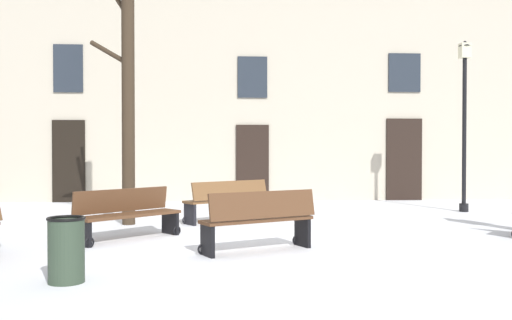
{
  "coord_description": "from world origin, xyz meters",
  "views": [
    {
      "loc": [
        -0.7,
        -9.14,
        1.52
      ],
      "look_at": [
        0.0,
        1.48,
        1.32
      ],
      "focal_mm": 39.23,
      "sensor_mm": 36.0,
      "label": 1
    }
  ],
  "objects_px": {
    "bench_far_corner": "(127,214)",
    "bench_back_to_back_right": "(227,200)",
    "tree_right_of_center": "(127,75)",
    "bench_near_lamp": "(259,219)",
    "litter_bin": "(66,249)",
    "streetlamp": "(464,108)"
  },
  "relations": [
    {
      "from": "bench_back_to_back_right",
      "to": "bench_near_lamp",
      "type": "bearing_deg",
      "value": 62.09
    },
    {
      "from": "bench_back_to_back_right",
      "to": "litter_bin",
      "type": "bearing_deg",
      "value": 35.21
    },
    {
      "from": "streetlamp",
      "to": "bench_far_corner",
      "type": "xyz_separation_m",
      "value": [
        -7.54,
        -3.75,
        -2.11
      ]
    },
    {
      "from": "tree_right_of_center",
      "to": "bench_back_to_back_right",
      "type": "xyz_separation_m",
      "value": [
        2.02,
        0.3,
        -2.56
      ]
    },
    {
      "from": "tree_right_of_center",
      "to": "bench_near_lamp",
      "type": "bearing_deg",
      "value": -52.56
    },
    {
      "from": "bench_far_corner",
      "to": "bench_back_to_back_right",
      "type": "height_order",
      "value": "bench_back_to_back_right"
    },
    {
      "from": "tree_right_of_center",
      "to": "litter_bin",
      "type": "bearing_deg",
      "value": -88.67
    },
    {
      "from": "bench_near_lamp",
      "to": "bench_far_corner",
      "type": "bearing_deg",
      "value": -57.29
    },
    {
      "from": "bench_far_corner",
      "to": "bench_back_to_back_right",
      "type": "distance_m",
      "value": 2.79
    },
    {
      "from": "tree_right_of_center",
      "to": "bench_far_corner",
      "type": "distance_m",
      "value": 3.23
    },
    {
      "from": "streetlamp",
      "to": "litter_bin",
      "type": "height_order",
      "value": "streetlamp"
    },
    {
      "from": "bench_far_corner",
      "to": "litter_bin",
      "type": "bearing_deg",
      "value": -137.2
    },
    {
      "from": "litter_bin",
      "to": "bench_back_to_back_right",
      "type": "xyz_separation_m",
      "value": [
        1.91,
        5.27,
        0.08
      ]
    },
    {
      "from": "streetlamp",
      "to": "litter_bin",
      "type": "distance_m",
      "value": 10.54
    },
    {
      "from": "bench_near_lamp",
      "to": "bench_back_to_back_right",
      "type": "xyz_separation_m",
      "value": [
        -0.43,
        3.5,
        -0.02
      ]
    },
    {
      "from": "streetlamp",
      "to": "bench_near_lamp",
      "type": "relative_size",
      "value": 2.35
    },
    {
      "from": "litter_bin",
      "to": "bench_back_to_back_right",
      "type": "bearing_deg",
      "value": 70.14
    },
    {
      "from": "bench_near_lamp",
      "to": "streetlamp",
      "type": "bearing_deg",
      "value": -163.04
    },
    {
      "from": "bench_near_lamp",
      "to": "litter_bin",
      "type": "bearing_deg",
      "value": 11.13
    },
    {
      "from": "tree_right_of_center",
      "to": "litter_bin",
      "type": "height_order",
      "value": "tree_right_of_center"
    },
    {
      "from": "tree_right_of_center",
      "to": "bench_near_lamp",
      "type": "height_order",
      "value": "tree_right_of_center"
    },
    {
      "from": "tree_right_of_center",
      "to": "bench_far_corner",
      "type": "bearing_deg",
      "value": -80.81
    }
  ]
}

